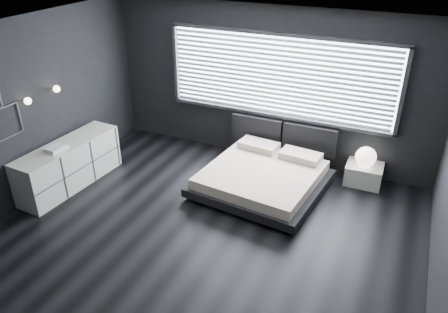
% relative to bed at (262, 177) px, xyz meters
% --- Properties ---
extents(room, '(6.04, 6.00, 2.80)m').
position_rel_bed_xyz_m(room, '(-0.37, -1.59, 1.17)').
color(room, black).
rests_on(room, ground).
extents(window, '(4.14, 0.09, 1.52)m').
position_rel_bed_xyz_m(window, '(-0.17, 1.11, 1.38)').
color(window, white).
rests_on(window, ground).
extents(headboard, '(1.96, 0.16, 0.52)m').
position_rel_bed_xyz_m(headboard, '(-0.00, 1.05, 0.34)').
color(headboard, black).
rests_on(headboard, ground).
extents(sconce_near, '(0.18, 0.11, 0.11)m').
position_rel_bed_xyz_m(sconce_near, '(-3.25, -1.54, 1.37)').
color(sconce_near, silver).
rests_on(sconce_near, ground).
extents(sconce_far, '(0.18, 0.11, 0.11)m').
position_rel_bed_xyz_m(sconce_far, '(-3.25, -0.94, 1.37)').
color(sconce_far, silver).
rests_on(sconce_far, ground).
extents(wall_art_lower, '(0.01, 0.48, 0.48)m').
position_rel_bed_xyz_m(wall_art_lower, '(-3.34, -1.89, 1.15)').
color(wall_art_lower, '#47474C').
rests_on(wall_art_lower, ground).
extents(bed, '(2.13, 2.05, 0.50)m').
position_rel_bed_xyz_m(bed, '(0.00, 0.00, 0.00)').
color(bed, black).
rests_on(bed, ground).
extents(nightstand, '(0.61, 0.51, 0.35)m').
position_rel_bed_xyz_m(nightstand, '(1.51, 0.91, -0.06)').
color(nightstand, silver).
rests_on(nightstand, ground).
extents(orb_lamp, '(0.35, 0.35, 0.35)m').
position_rel_bed_xyz_m(orb_lamp, '(1.50, 0.87, 0.29)').
color(orb_lamp, white).
rests_on(orb_lamp, nightstand).
extents(dresser, '(0.67, 1.95, 0.77)m').
position_rel_bed_xyz_m(dresser, '(-3.01, -1.19, 0.15)').
color(dresser, silver).
rests_on(dresser, ground).
extents(book_stack, '(0.30, 0.37, 0.07)m').
position_rel_bed_xyz_m(book_stack, '(-2.99, -1.41, 0.56)').
color(book_stack, white).
rests_on(book_stack, dresser).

